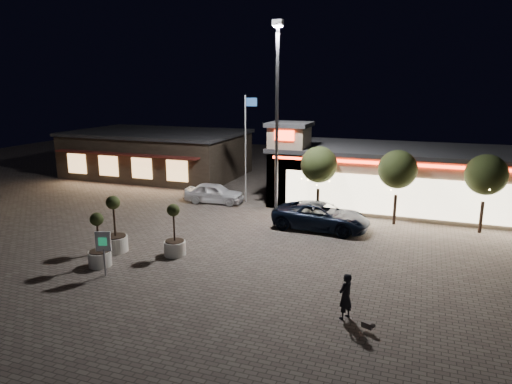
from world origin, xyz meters
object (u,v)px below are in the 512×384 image
(white_sedan, at_px, (214,193))
(pickup_truck, at_px, (321,216))
(valet_sign, at_px, (103,245))
(planter_left, at_px, (115,234))
(planter_mid, at_px, (99,250))
(pedestrian, at_px, (345,296))

(white_sedan, bearing_deg, pickup_truck, -117.77)
(pickup_truck, relative_size, valet_sign, 2.73)
(white_sedan, relative_size, planter_left, 1.45)
(planter_mid, bearing_deg, white_sedan, 89.78)
(planter_mid, distance_m, valet_sign, 1.54)
(planter_mid, bearing_deg, pedestrian, -4.90)
(pedestrian, relative_size, planter_mid, 0.67)
(pickup_truck, bearing_deg, planter_left, 132.18)
(pickup_truck, distance_m, pedestrian, 11.09)
(pickup_truck, height_order, white_sedan, pickup_truck)
(pickup_truck, xyz_separation_m, valet_sign, (-7.96, -10.47, 0.70))
(planter_left, xyz_separation_m, valet_sign, (1.53, -2.87, 0.57))
(planter_mid, bearing_deg, valet_sign, -41.66)
(pickup_truck, relative_size, planter_mid, 2.17)
(planter_left, bearing_deg, planter_mid, -75.60)
(pickup_truck, relative_size, planter_left, 1.93)
(pedestrian, distance_m, valet_sign, 11.22)
(white_sedan, distance_m, planter_mid, 13.13)
(planter_mid, xyz_separation_m, valet_sign, (1.03, -0.92, 0.68))
(white_sedan, xyz_separation_m, planter_mid, (-0.05, -13.13, 0.08))
(planter_left, bearing_deg, pedestrian, -13.26)
(pickup_truck, distance_m, planter_left, 12.17)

